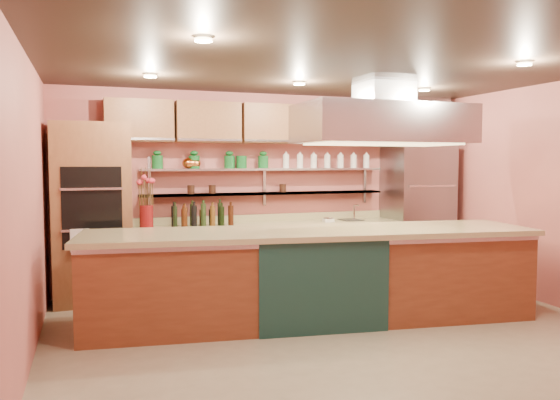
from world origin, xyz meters
name	(u,v)px	position (x,y,z in m)	size (l,w,h in m)	color
floor	(340,333)	(0.00, 0.00, -0.01)	(6.00, 5.00, 0.02)	gray
ceiling	(342,65)	(0.00, 0.00, 2.80)	(6.00, 5.00, 0.02)	black
wall_back	(267,190)	(0.00, 2.50, 1.40)	(6.00, 0.04, 2.80)	#B85F56
wall_front	(519,229)	(0.00, -2.50, 1.40)	(6.00, 0.04, 2.80)	#B85F56
wall_left	(26,209)	(-3.00, 0.00, 1.40)	(0.04, 5.00, 2.80)	#B85F56
oven_stack	(92,214)	(-2.45, 2.18, 1.15)	(0.95, 0.64, 2.30)	brown
refrigerator	(417,211)	(2.35, 2.14, 1.05)	(0.95, 0.72, 2.10)	slate
back_counter	(270,256)	(-0.05, 2.20, 0.47)	(3.84, 0.64, 0.93)	tan
wall_shelf_lower	(267,193)	(-0.05, 2.37, 1.35)	(3.60, 0.26, 0.03)	#AAADB1
wall_shelf_upper	(266,169)	(-0.05, 2.37, 1.70)	(3.60, 0.26, 0.03)	#AAADB1
upper_cabinets	(271,124)	(0.00, 2.32, 2.35)	(4.60, 0.36, 0.55)	brown
range_hood	(383,124)	(0.79, 0.52, 2.25)	(2.00, 1.00, 0.45)	#AAADB1
ceiling_downlights	(334,71)	(0.00, 0.20, 2.77)	(4.00, 2.80, 0.02)	#FFE5A5
island	(312,275)	(-0.11, 0.52, 0.52)	(4.99, 1.08, 1.04)	brown
flower_vase	(146,217)	(-1.78, 2.15, 1.09)	(0.18, 0.18, 0.31)	maroon
oil_bottle_cluster	(203,216)	(-1.03, 2.15, 1.07)	(0.88, 0.25, 0.28)	black
kitchen_scale	(328,219)	(0.83, 2.15, 0.97)	(0.14, 0.11, 0.08)	silver
bar_faucet	(354,212)	(1.31, 2.25, 1.05)	(0.03, 0.03, 0.23)	white
copper_kettle	(189,163)	(-1.17, 2.37, 1.79)	(0.19, 0.19, 0.15)	#C2682C
green_canister	(242,162)	(-0.42, 2.37, 1.80)	(0.15, 0.15, 0.18)	#104F1D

